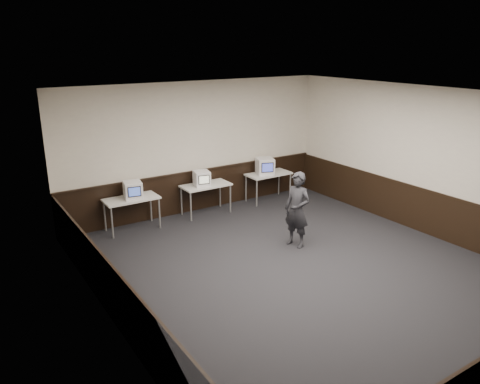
{
  "coord_description": "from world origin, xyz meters",
  "views": [
    {
      "loc": [
        -5.25,
        -6.0,
        4.06
      ],
      "look_at": [
        -0.3,
        1.6,
        1.15
      ],
      "focal_mm": 35.0,
      "sensor_mm": 36.0,
      "label": 1
    }
  ],
  "objects_px": {
    "desk_right": "(268,176)",
    "emac_center": "(202,178)",
    "person": "(297,210)",
    "emac_left": "(133,190)",
    "desk_center": "(206,187)",
    "emac_right": "(265,166)",
    "desk_left": "(131,201)"
  },
  "relations": [
    {
      "from": "desk_right",
      "to": "emac_center",
      "type": "xyz_separation_m",
      "value": [
        -2.02,
        -0.03,
        0.25
      ]
    },
    {
      "from": "emac_left",
      "to": "emac_center",
      "type": "relative_size",
      "value": 1.04
    },
    {
      "from": "emac_center",
      "to": "emac_right",
      "type": "height_order",
      "value": "emac_right"
    },
    {
      "from": "emac_left",
      "to": "person",
      "type": "xyz_separation_m",
      "value": [
        2.5,
        -2.66,
        -0.15
      ]
    },
    {
      "from": "emac_left",
      "to": "person",
      "type": "bearing_deg",
      "value": -35.79
    },
    {
      "from": "desk_right",
      "to": "emac_left",
      "type": "relative_size",
      "value": 2.57
    },
    {
      "from": "emac_center",
      "to": "emac_right",
      "type": "relative_size",
      "value": 0.79
    },
    {
      "from": "desk_center",
      "to": "person",
      "type": "xyz_separation_m",
      "value": [
        0.64,
        -2.69,
        0.11
      ]
    },
    {
      "from": "emac_left",
      "to": "person",
      "type": "distance_m",
      "value": 3.65
    },
    {
      "from": "emac_left",
      "to": "emac_right",
      "type": "height_order",
      "value": "emac_right"
    },
    {
      "from": "desk_right",
      "to": "emac_right",
      "type": "relative_size",
      "value": 2.12
    },
    {
      "from": "emac_left",
      "to": "desk_center",
      "type": "bearing_deg",
      "value": 12.12
    },
    {
      "from": "desk_center",
      "to": "emac_left",
      "type": "distance_m",
      "value": 1.88
    },
    {
      "from": "desk_right",
      "to": "emac_center",
      "type": "distance_m",
      "value": 2.04
    },
    {
      "from": "desk_center",
      "to": "person",
      "type": "distance_m",
      "value": 2.77
    },
    {
      "from": "desk_right",
      "to": "desk_left",
      "type": "bearing_deg",
      "value": 180.0
    },
    {
      "from": "emac_right",
      "to": "person",
      "type": "relative_size",
      "value": 0.36
    },
    {
      "from": "desk_right",
      "to": "emac_center",
      "type": "height_order",
      "value": "emac_center"
    },
    {
      "from": "person",
      "to": "emac_left",
      "type": "bearing_deg",
      "value": -152.44
    },
    {
      "from": "desk_left",
      "to": "person",
      "type": "height_order",
      "value": "person"
    },
    {
      "from": "person",
      "to": "desk_center",
      "type": "bearing_deg",
      "value": 177.69
    },
    {
      "from": "emac_center",
      "to": "person",
      "type": "height_order",
      "value": "person"
    },
    {
      "from": "desk_right",
      "to": "emac_right",
      "type": "xyz_separation_m",
      "value": [
        -0.13,
        -0.02,
        0.29
      ]
    },
    {
      "from": "person",
      "to": "desk_left",
      "type": "bearing_deg",
      "value": -152.38
    },
    {
      "from": "emac_right",
      "to": "desk_center",
      "type": "bearing_deg",
      "value": -161.24
    },
    {
      "from": "desk_left",
      "to": "desk_right",
      "type": "height_order",
      "value": "same"
    },
    {
      "from": "emac_left",
      "to": "emac_right",
      "type": "bearing_deg",
      "value": 11.24
    },
    {
      "from": "desk_center",
      "to": "emac_left",
      "type": "height_order",
      "value": "emac_left"
    },
    {
      "from": "emac_left",
      "to": "emac_right",
      "type": "xyz_separation_m",
      "value": [
        3.63,
        0.02,
        0.02
      ]
    },
    {
      "from": "desk_left",
      "to": "desk_right",
      "type": "bearing_deg",
      "value": 0.0
    },
    {
      "from": "emac_right",
      "to": "desk_right",
      "type": "bearing_deg",
      "value": 27.56
    },
    {
      "from": "desk_left",
      "to": "person",
      "type": "distance_m",
      "value": 3.71
    }
  ]
}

